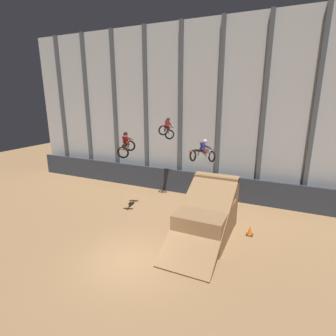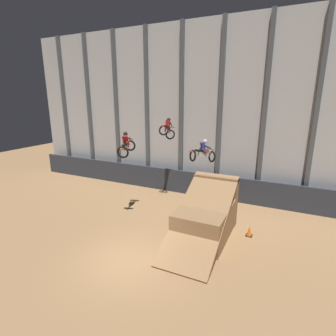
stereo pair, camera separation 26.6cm
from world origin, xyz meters
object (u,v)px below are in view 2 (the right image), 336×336
rider_bike_right_air (203,153)px  traffic_cone_arena_edge (188,208)px  dirt_ramp (207,216)px  rider_bike_left_air (126,145)px  traffic_cone_near_ramp (249,231)px  rider_bike_center_air (167,129)px

rider_bike_right_air → traffic_cone_arena_edge: (-0.79, -0.27, -3.81)m
dirt_ramp → rider_bike_left_air: rider_bike_left_air is taller
rider_bike_right_air → traffic_cone_near_ramp: size_ratio=2.90×
rider_bike_left_air → rider_bike_center_air: bearing=59.9°
dirt_ramp → rider_bike_center_air: bearing=137.2°
rider_bike_center_air → dirt_ramp: bearing=-47.8°
traffic_cone_near_ramp → rider_bike_right_air: bearing=153.6°
rider_bike_right_air → traffic_cone_arena_edge: size_ratio=2.90×
rider_bike_left_air → rider_bike_right_air: size_ratio=1.10×
rider_bike_right_air → rider_bike_left_air: bearing=-110.8°
traffic_cone_arena_edge → dirt_ramp: bearing=-48.6°
rider_bike_left_air → rider_bike_right_air: rider_bike_left_air is taller
rider_bike_center_air → traffic_cone_near_ramp: bearing=-31.2°
dirt_ramp → rider_bike_center_air: rider_bike_center_air is taller
rider_bike_center_air → traffic_cone_near_ramp: 8.82m
traffic_cone_near_ramp → traffic_cone_arena_edge: bearing=161.3°
rider_bike_left_air → rider_bike_center_air: 3.95m
dirt_ramp → rider_bike_right_air: (-1.13, 2.45, 3.05)m
rider_bike_left_air → rider_bike_right_air: (4.17, 2.22, -0.50)m
rider_bike_center_air → rider_bike_right_air: size_ratio=1.03×
rider_bike_right_air → traffic_cone_arena_edge: rider_bike_right_air is taller
rider_bike_center_air → traffic_cone_arena_edge: (2.41, -1.82, -4.93)m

